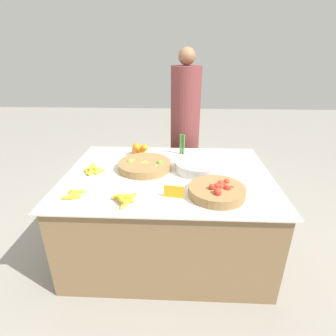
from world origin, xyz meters
TOP-DOWN VIEW (x-y plane):
  - ground_plane at (0.00, 0.00)m, footprint 12.00×12.00m
  - market_table at (0.00, 0.00)m, footprint 1.61×1.19m
  - lime_bowl at (-0.20, 0.09)m, footprint 0.43×0.43m
  - tomato_basket at (0.34, -0.32)m, footprint 0.38×0.38m
  - orange_pile at (-0.28, 0.42)m, footprint 0.16×0.16m
  - metal_bowl at (0.24, 0.08)m, footprint 0.38×0.38m
  - price_sign at (0.05, -0.36)m, footprint 0.13×0.03m
  - veg_bundle at (0.11, 0.44)m, footprint 0.05×0.04m
  - banana_bunch_middle_right at (-0.61, -0.37)m, footprint 0.14×0.14m
  - banana_bunch_front_left at (-0.26, -0.43)m, footprint 0.17×0.21m
  - banana_bunch_front_right at (-0.60, -0.00)m, footprint 0.19×0.16m
  - vendor_person at (0.14, 0.90)m, footprint 0.31×0.31m

SIDE VIEW (x-z plane):
  - ground_plane at x=0.00m, z-range 0.00..0.00m
  - market_table at x=0.00m, z-range 0.00..0.71m
  - banana_bunch_middle_right at x=-0.61m, z-range 0.71..0.74m
  - banana_bunch_front_right at x=-0.60m, z-range 0.70..0.77m
  - banana_bunch_front_left at x=-0.26m, z-range 0.70..0.76m
  - lime_bowl at x=-0.20m, z-range 0.70..0.78m
  - tomato_basket at x=0.34m, z-range 0.69..0.79m
  - metal_bowl at x=0.24m, z-range 0.71..0.79m
  - price_sign at x=0.05m, z-range 0.71..0.80m
  - vendor_person at x=0.14m, z-range -0.06..1.57m
  - orange_pile at x=-0.28m, z-range 0.70..0.82m
  - veg_bundle at x=0.11m, z-range 0.71..0.90m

